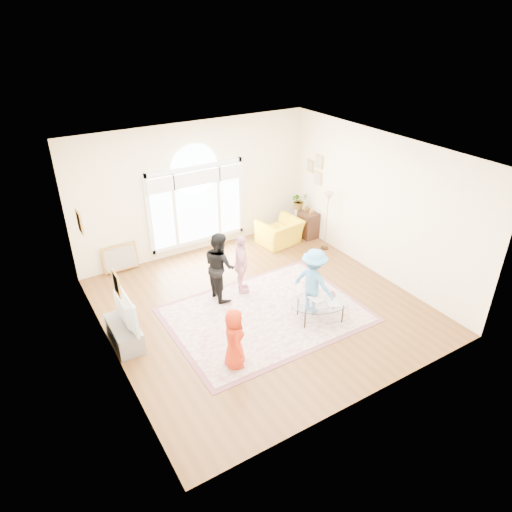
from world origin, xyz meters
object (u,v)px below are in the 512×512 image
tv_console (124,333)px  television (121,309)px  area_rug (266,314)px  coffee_table (321,302)px  armchair (280,232)px

tv_console → television: bearing=-0.0°
tv_console → television: television is taller
area_rug → coffee_table: (0.82, -0.67, 0.39)m
armchair → television: bearing=14.4°
tv_console → coffee_table: bearing=-20.3°
area_rug → television: bearing=167.0°
coffee_table → television: bearing=177.6°
television → coffee_table: bearing=-20.3°
tv_console → armchair: bearing=21.7°
television → armchair: television is taller
coffee_table → tv_console: bearing=177.6°
area_rug → coffee_table: size_ratio=2.61×
television → armchair: (4.64, 1.85, -0.42)m
television → area_rug: bearing=-13.0°
tv_console → television: 0.54m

